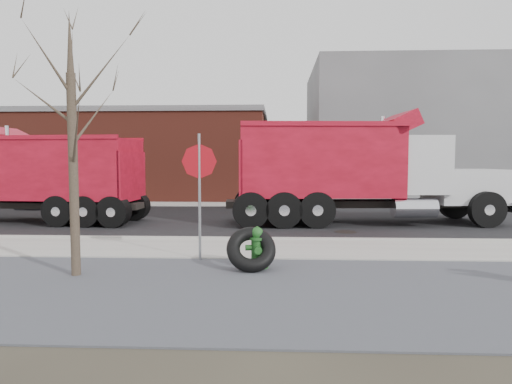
{
  "coord_description": "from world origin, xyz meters",
  "views": [
    {
      "loc": [
        0.8,
        -11.38,
        2.32
      ],
      "look_at": [
        0.19,
        1.7,
        1.4
      ],
      "focal_mm": 32.0,
      "sensor_mm": 36.0,
      "label": 1
    }
  ],
  "objects_px": {
    "fire_hydrant": "(257,250)",
    "stop_sign": "(199,175)",
    "dump_truck_red_a": "(355,168)",
    "dump_truck_red_b": "(41,175)",
    "truck_tire": "(251,249)"
  },
  "relations": [
    {
      "from": "fire_hydrant",
      "to": "stop_sign",
      "type": "height_order",
      "value": "stop_sign"
    },
    {
      "from": "dump_truck_red_a",
      "to": "dump_truck_red_b",
      "type": "xyz_separation_m",
      "value": [
        -11.54,
        -0.3,
        -0.24
      ]
    },
    {
      "from": "dump_truck_red_b",
      "to": "truck_tire",
      "type": "bearing_deg",
      "value": 143.19
    },
    {
      "from": "fire_hydrant",
      "to": "dump_truck_red_b",
      "type": "xyz_separation_m",
      "value": [
        -8.29,
        6.83,
        1.36
      ]
    },
    {
      "from": "fire_hydrant",
      "to": "dump_truck_red_b",
      "type": "height_order",
      "value": "dump_truck_red_b"
    },
    {
      "from": "stop_sign",
      "to": "dump_truck_red_b",
      "type": "bearing_deg",
      "value": 148.2
    },
    {
      "from": "fire_hydrant",
      "to": "truck_tire",
      "type": "bearing_deg",
      "value": -131.48
    },
    {
      "from": "dump_truck_red_a",
      "to": "dump_truck_red_b",
      "type": "height_order",
      "value": "dump_truck_red_a"
    },
    {
      "from": "stop_sign",
      "to": "dump_truck_red_a",
      "type": "bearing_deg",
      "value": 64.06
    },
    {
      "from": "dump_truck_red_a",
      "to": "dump_truck_red_b",
      "type": "bearing_deg",
      "value": 177.35
    },
    {
      "from": "truck_tire",
      "to": "dump_truck_red_b",
      "type": "height_order",
      "value": "dump_truck_red_b"
    },
    {
      "from": "truck_tire",
      "to": "dump_truck_red_a",
      "type": "relative_size",
      "value": 0.11
    },
    {
      "from": "truck_tire",
      "to": "dump_truck_red_a",
      "type": "xyz_separation_m",
      "value": [
        3.37,
        7.31,
        1.56
      ]
    },
    {
      "from": "truck_tire",
      "to": "dump_truck_red_b",
      "type": "bearing_deg",
      "value": 139.39
    },
    {
      "from": "fire_hydrant",
      "to": "dump_truck_red_b",
      "type": "relative_size",
      "value": 0.11
    }
  ]
}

